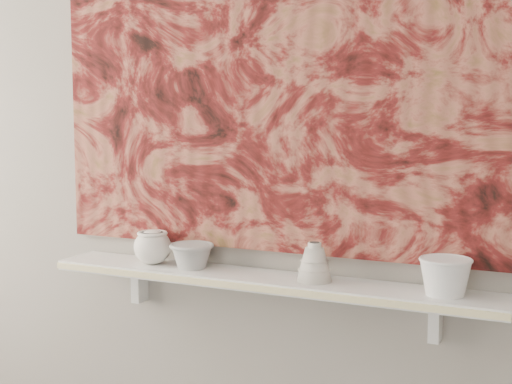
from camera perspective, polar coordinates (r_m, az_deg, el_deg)
The scene contains 11 objects.
wall_back at distance 2.16m, azimuth 1.78°, elevation 4.75°, with size 3.60×3.60×0.00m, color gray.
shelf at distance 2.13m, azimuth 0.72°, elevation -7.11°, with size 1.40×0.18×0.03m, color white.
shelf_stripe at distance 2.05m, azimuth -0.37°, elevation -7.67°, with size 1.40×0.01×0.02m, color beige.
bracket_left at distance 2.43m, azimuth -9.29°, elevation -7.26°, with size 0.03×0.06×0.12m, color white.
bracket_right at distance 2.06m, azimuth 14.17°, elevation -9.89°, with size 0.03×0.06×0.12m, color white.
painting at distance 2.14m, azimuth 1.64°, elevation 9.82°, with size 1.50×0.03×1.10m, color maroon.
house_motif at distance 2.00m, azimuth 13.38°, elevation 1.06°, with size 0.09×0.00×0.08m, color black.
bowl_grey at distance 2.23m, azimuth -5.16°, elevation -5.07°, with size 0.14×0.14×0.08m, color #959592, non-canonical shape.
cup_cream at distance 2.30m, azimuth -8.28°, elevation -4.38°, with size 0.12×0.12×0.11m, color silver, non-canonical shape.
bell_vessel at distance 2.05m, azimuth 4.69°, elevation -5.58°, with size 0.10×0.10×0.11m, color silver, non-canonical shape.
bowl_white at distance 1.96m, azimuth 14.91°, elevation -6.53°, with size 0.14×0.14×0.10m, color white, non-canonical shape.
Camera 1 is at (0.85, -0.38, 1.42)m, focal length 50.00 mm.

